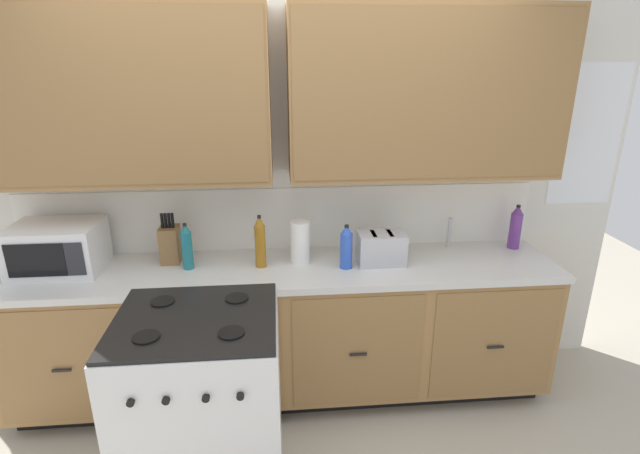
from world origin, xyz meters
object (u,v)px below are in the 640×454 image
(knife_block, at_px, (170,244))
(bottle_teal, at_px, (187,247))
(toaster, at_px, (381,248))
(stove_range, at_px, (203,401))
(microwave, at_px, (58,248))
(bottle_amber, at_px, (260,242))
(bottle_violet, at_px, (516,227))
(bottle_blue, at_px, (346,247))
(paper_towel_roll, at_px, (300,242))

(knife_block, height_order, bottle_teal, knife_block)
(bottle_teal, bearing_deg, toaster, -1.11)
(stove_range, xyz_separation_m, toaster, (1.01, 0.63, 0.53))
(stove_range, xyz_separation_m, knife_block, (-0.25, 0.76, 0.55))
(microwave, distance_m, bottle_amber, 1.16)
(bottle_violet, bearing_deg, microwave, -177.95)
(bottle_blue, bearing_deg, bottle_teal, 175.47)
(bottle_teal, distance_m, bottle_violet, 2.06)
(stove_range, relative_size, bottle_amber, 2.99)
(stove_range, relative_size, bottle_teal, 3.40)
(paper_towel_roll, height_order, bottle_amber, bottle_amber)
(toaster, height_order, bottle_blue, bottle_blue)
(stove_range, distance_m, bottle_blue, 1.13)
(microwave, bearing_deg, bottle_blue, -3.95)
(stove_range, relative_size, microwave, 1.98)
(toaster, relative_size, bottle_violet, 0.97)
(paper_towel_roll, distance_m, bottle_teal, 0.66)
(bottle_blue, relative_size, bottle_amber, 0.84)
(bottle_teal, bearing_deg, bottle_violet, 3.93)
(toaster, bearing_deg, bottle_teal, 178.89)
(paper_towel_roll, xyz_separation_m, bottle_violet, (1.40, 0.11, 0.01))
(bottle_blue, bearing_deg, bottle_violet, 10.73)
(bottle_amber, distance_m, bottle_violet, 1.64)
(stove_range, distance_m, paper_towel_roll, 1.02)
(knife_block, relative_size, paper_towel_roll, 1.19)
(bottle_amber, bearing_deg, paper_towel_roll, 9.04)
(knife_block, distance_m, bottle_blue, 1.06)
(knife_block, xyz_separation_m, bottle_blue, (1.04, -0.19, 0.02))
(stove_range, bearing_deg, bottle_amber, 65.69)
(stove_range, relative_size, knife_block, 3.06)
(toaster, distance_m, bottle_violet, 0.93)
(toaster, distance_m, knife_block, 1.27)
(paper_towel_roll, bearing_deg, knife_block, 173.68)
(toaster, height_order, bottle_amber, bottle_amber)
(bottle_blue, distance_m, bottle_teal, 0.93)
(microwave, bearing_deg, bottle_amber, -2.50)
(microwave, xyz_separation_m, bottle_violet, (2.79, 0.10, 0.00))
(bottle_violet, bearing_deg, paper_towel_roll, -175.38)
(paper_towel_roll, bearing_deg, stove_range, -127.80)
(bottle_blue, distance_m, bottle_violet, 1.15)
(bottle_blue, bearing_deg, microwave, 176.05)
(paper_towel_roll, bearing_deg, bottle_amber, -170.96)
(paper_towel_roll, bearing_deg, microwave, 179.47)
(microwave, bearing_deg, toaster, -1.94)
(paper_towel_roll, relative_size, bottle_amber, 0.82)
(microwave, relative_size, knife_block, 1.55)
(bottle_teal, bearing_deg, paper_towel_roll, 2.48)
(knife_block, height_order, paper_towel_roll, knife_block)
(microwave, xyz_separation_m, toaster, (1.88, -0.06, -0.04))
(bottle_amber, xyz_separation_m, bottle_violet, (1.63, 0.15, -0.01))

